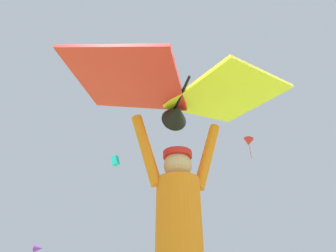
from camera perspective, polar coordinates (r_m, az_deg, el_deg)
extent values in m
cylinder|color=orange|center=(2.07, 2.30, -18.69)|extent=(0.40, 0.40, 0.56)
sphere|color=tan|center=(2.19, 2.09, -8.52)|extent=(0.23, 0.23, 0.23)
cylinder|color=red|center=(2.23, 2.04, -6.26)|extent=(0.28, 0.28, 0.05)
cylinder|color=orange|center=(2.31, 8.44, -6.25)|extent=(0.29, 0.14, 0.62)
cylinder|color=orange|center=(2.19, -4.74, -4.99)|extent=(0.29, 0.14, 0.62)
cylinder|color=black|center=(2.48, 1.83, 4.51)|extent=(0.17, 0.81, 0.02)
cube|color=yellow|center=(2.60, 12.98, 6.33)|extent=(1.25, 1.22, 0.23)
cube|color=red|center=(2.39, -8.95, 9.62)|extent=(1.13, 1.03, 0.23)
cone|color=black|center=(2.42, 1.87, 2.57)|extent=(0.27, 0.24, 0.24)
cone|color=red|center=(26.80, 16.92, -3.28)|extent=(1.39, 1.29, 0.94)
cylinder|color=maroon|center=(26.36, 17.26, -5.30)|extent=(0.04, 0.04, 1.36)
cube|color=#19B2AD|center=(36.04, -11.25, -7.32)|extent=(1.28, 1.06, 1.40)
pyramid|color=#19B2AD|center=(12.43, 2.79, -6.52)|extent=(1.09, 1.08, 0.27)
cube|color=purple|center=(25.44, -4.86, 6.89)|extent=(1.08, 1.20, 1.34)
cube|color=orange|center=(32.32, 8.17, -6.51)|extent=(1.12, 1.19, 1.30)
cone|color=purple|center=(10.89, -26.05, -22.54)|extent=(0.28, 0.24, 0.24)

